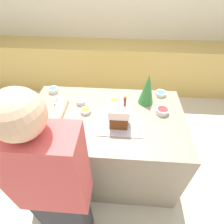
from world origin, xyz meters
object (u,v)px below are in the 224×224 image
at_px(baking_tray, 119,124).
at_px(candy_bowl_behind_tray, 114,101).
at_px(candy_bowl_front_corner, 162,111).
at_px(candy_bowl_beside_tree, 53,90).
at_px(person, 57,192).
at_px(candy_bowl_near_tray_right, 60,102).
at_px(candy_bowl_center_rear, 86,111).
at_px(candy_bowl_far_left, 161,93).
at_px(candy_bowl_near_tray_left, 80,102).
at_px(gingerbread_house, 119,115).
at_px(mug, 60,135).
at_px(decorative_tree, 147,89).

relative_size(baking_tray, candy_bowl_behind_tray, 4.71).
distance_m(baking_tray, candy_bowl_front_corner, 0.48).
relative_size(candy_bowl_beside_tree, person, 0.06).
bearing_deg(person, candy_bowl_near_tray_right, 105.05).
bearing_deg(candy_bowl_beside_tree, candy_bowl_center_rear, -36.43).
height_order(candy_bowl_far_left, candy_bowl_near_tray_left, candy_bowl_near_tray_left).
xyz_separation_m(gingerbread_house, candy_bowl_near_tray_right, (-0.65, 0.27, -0.10)).
bearing_deg(candy_bowl_far_left, candy_bowl_beside_tree, -178.71).
height_order(candy_bowl_near_tray_right, candy_bowl_front_corner, candy_bowl_front_corner).
distance_m(candy_bowl_center_rear, person, 0.81).
distance_m(gingerbread_house, candy_bowl_near_tray_right, 0.71).
distance_m(candy_bowl_near_tray_right, mug, 0.50).
bearing_deg(gingerbread_house, candy_bowl_behind_tray, 102.05).
xyz_separation_m(baking_tray, gingerbread_house, (0.00, 0.00, 0.12)).
relative_size(gingerbread_house, candy_bowl_front_corner, 2.33).
height_order(decorative_tree, candy_bowl_near_tray_left, decorative_tree).
height_order(candy_bowl_center_rear, candy_bowl_near_tray_left, candy_bowl_near_tray_left).
height_order(decorative_tree, candy_bowl_front_corner, decorative_tree).
bearing_deg(gingerbread_house, candy_bowl_near_tray_right, 157.58).
xyz_separation_m(decorative_tree, candy_bowl_far_left, (0.18, 0.14, -0.15)).
bearing_deg(gingerbread_house, baking_tray, -151.10).
bearing_deg(candy_bowl_near_tray_left, candy_bowl_behind_tray, 4.83).
distance_m(candy_bowl_behind_tray, candy_bowl_front_corner, 0.51).
bearing_deg(candy_bowl_beside_tree, gingerbread_house, -31.21).
bearing_deg(mug, candy_bowl_front_corner, 23.34).
bearing_deg(candy_bowl_front_corner, candy_bowl_far_left, 85.19).
height_order(candy_bowl_behind_tray, candy_bowl_near_tray_right, candy_bowl_behind_tray).
distance_m(candy_bowl_behind_tray, candy_bowl_beside_tree, 0.74).
relative_size(baking_tray, candy_bowl_far_left, 3.79).
relative_size(candy_bowl_behind_tray, mug, 1.05).
bearing_deg(person, candy_bowl_center_rear, 86.16).
xyz_separation_m(candy_bowl_behind_tray, mug, (-0.43, -0.52, 0.02)).
height_order(candy_bowl_front_corner, candy_bowl_near_tray_left, candy_bowl_front_corner).
xyz_separation_m(candy_bowl_near_tray_left, mug, (-0.07, -0.49, 0.02)).
bearing_deg(candy_bowl_near_tray_left, gingerbread_house, -33.91).
bearing_deg(baking_tray, person, -121.27).
height_order(gingerbread_house, candy_bowl_behind_tray, gingerbread_house).
bearing_deg(person, candy_bowl_front_corner, 45.78).
bearing_deg(gingerbread_house, candy_bowl_far_left, 47.76).
xyz_separation_m(baking_tray, candy_bowl_near_tray_left, (-0.43, 0.29, 0.02)).
bearing_deg(decorative_tree, candy_bowl_beside_tree, 173.87).
bearing_deg(mug, baking_tray, 22.27).
distance_m(baking_tray, candy_bowl_near_tray_right, 0.70).
xyz_separation_m(baking_tray, candy_bowl_near_tray_right, (-0.65, 0.27, 0.02)).
distance_m(candy_bowl_beside_tree, mug, 0.74).
xyz_separation_m(candy_bowl_far_left, mug, (-0.96, -0.71, 0.02)).
bearing_deg(candy_bowl_near_tray_right, person, -74.95).
bearing_deg(candy_bowl_beside_tree, candy_bowl_front_corner, -12.90).
bearing_deg(baking_tray, candy_bowl_beside_tree, 148.76).
bearing_deg(person, candy_bowl_beside_tree, 108.87).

